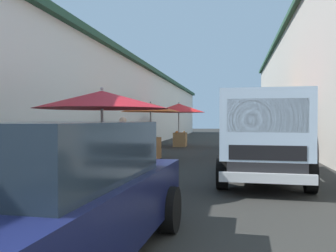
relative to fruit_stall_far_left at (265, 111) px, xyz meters
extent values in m
plane|color=#282826|center=(-3.07, 2.50, -1.92)|extent=(90.00, 90.00, 0.00)
cube|color=silver|center=(-0.82, 9.92, 0.25)|extent=(49.50, 7.00, 4.35)
cube|color=#284C38|center=(-0.82, 9.92, 2.55)|extent=(49.80, 7.50, 0.24)
cylinder|color=#9E9EA3|center=(0.01, -0.03, -0.75)|extent=(0.06, 0.06, 2.33)
cone|color=#D84C14|center=(0.01, -0.03, 0.21)|extent=(2.87, 2.87, 0.42)
sphere|color=#9E9EA3|center=(0.01, -0.03, 0.45)|extent=(0.07, 0.07, 0.07)
cube|color=brown|center=(-0.08, 0.19, -1.51)|extent=(0.95, 0.59, 0.81)
sphere|color=orange|center=(-0.04, 0.05, -1.01)|extent=(0.09, 0.09, 0.09)
sphere|color=orange|center=(-0.08, 0.24, -1.06)|extent=(0.09, 0.09, 0.09)
sphere|color=orange|center=(0.02, 0.12, -1.06)|extent=(0.09, 0.09, 0.09)
sphere|color=orange|center=(-0.29, 0.04, -1.06)|extent=(0.09, 0.09, 0.09)
sphere|color=orange|center=(-0.21, 0.13, -1.06)|extent=(0.09, 0.09, 0.09)
sphere|color=orange|center=(0.06, 0.26, -1.06)|extent=(0.09, 0.09, 0.09)
cylinder|color=#9E9EA3|center=(-5.33, 4.50, -0.88)|extent=(0.06, 0.06, 2.08)
cone|color=#D84C14|center=(-5.33, 4.50, 0.01)|extent=(2.18, 2.18, 0.31)
sphere|color=#9E9EA3|center=(-5.33, 4.50, 0.20)|extent=(0.07, 0.07, 0.07)
cube|color=olive|center=(-5.10, 4.57, -1.51)|extent=(0.93, 0.68, 0.81)
sphere|color=orange|center=(-4.92, 4.80, -1.07)|extent=(0.09, 0.09, 0.09)
sphere|color=orange|center=(-5.10, 4.75, -1.01)|extent=(0.09, 0.09, 0.09)
sphere|color=orange|center=(-5.13, 4.73, -1.07)|extent=(0.09, 0.09, 0.09)
sphere|color=orange|center=(-5.03, 4.58, -1.07)|extent=(0.09, 0.09, 0.09)
sphere|color=orange|center=(-5.02, 4.41, -1.07)|extent=(0.09, 0.09, 0.09)
cylinder|color=#9E9EA3|center=(-11.26, 4.09, -0.89)|extent=(0.06, 0.06, 2.06)
cone|color=red|center=(-11.26, 4.09, -0.04)|extent=(2.72, 2.72, 0.37)
sphere|color=#9E9EA3|center=(-11.26, 4.09, 0.19)|extent=(0.07, 0.07, 0.07)
cube|color=brown|center=(-11.35, 4.13, -1.53)|extent=(0.96, 0.74, 0.77)
sphere|color=orange|center=(-11.57, 3.97, -1.10)|extent=(0.09, 0.09, 0.09)
sphere|color=orange|center=(-11.61, 4.12, -1.10)|extent=(0.09, 0.09, 0.09)
sphere|color=orange|center=(-11.50, 4.27, -1.05)|extent=(0.09, 0.09, 0.09)
sphere|color=orange|center=(-11.68, 4.13, -1.10)|extent=(0.09, 0.09, 0.09)
sphere|color=orange|center=(-11.38, 4.28, -1.10)|extent=(0.09, 0.09, 0.09)
sphere|color=orange|center=(-11.38, 4.12, -1.10)|extent=(0.09, 0.09, 0.09)
cylinder|color=#9E9EA3|center=(-4.24, 0.63, -0.76)|extent=(0.06, 0.06, 2.31)
cone|color=red|center=(-4.24, 0.63, 0.21)|extent=(2.68, 2.68, 0.37)
sphere|color=#9E9EA3|center=(-4.24, 0.63, 0.43)|extent=(0.07, 0.07, 0.07)
cube|color=olive|center=(-4.12, 0.66, -1.50)|extent=(0.75, 0.73, 0.84)
sphere|color=orange|center=(-3.90, 0.61, -1.04)|extent=(0.09, 0.09, 0.09)
sphere|color=orange|center=(-4.09, 0.73, -1.04)|extent=(0.09, 0.09, 0.09)
sphere|color=orange|center=(-4.29, 0.49, -0.98)|extent=(0.09, 0.09, 0.09)
sphere|color=orange|center=(-4.12, 0.84, -1.04)|extent=(0.09, 0.09, 0.09)
cylinder|color=#9E9EA3|center=(1.35, 4.50, -0.73)|extent=(0.06, 0.06, 2.37)
cone|color=red|center=(1.35, 4.50, 0.21)|extent=(2.87, 2.87, 0.48)
sphere|color=#9E9EA3|center=(1.35, 4.50, 0.49)|extent=(0.07, 0.07, 0.07)
cube|color=#9E7547|center=(1.36, 4.43, -1.53)|extent=(0.90, 0.67, 0.77)
sphere|color=orange|center=(1.28, 4.57, -1.11)|extent=(0.09, 0.09, 0.09)
sphere|color=orange|center=(1.17, 4.61, -1.11)|extent=(0.09, 0.09, 0.09)
sphere|color=orange|center=(1.39, 4.21, -1.11)|extent=(0.09, 0.09, 0.09)
cube|color=#0F1438|center=(-14.89, 3.17, -1.35)|extent=(3.95, 1.84, 0.64)
cube|color=#19232D|center=(-15.04, 3.17, -0.75)|extent=(2.39, 1.59, 0.56)
cube|color=black|center=(-12.98, 3.11, -1.57)|extent=(0.15, 1.65, 0.20)
cube|color=silver|center=(-12.94, 3.69, -1.29)|extent=(0.07, 0.24, 0.14)
cube|color=silver|center=(-12.98, 2.52, -1.29)|extent=(0.07, 0.24, 0.14)
cylinder|color=black|center=(-13.54, 3.99, -1.62)|extent=(0.61, 0.22, 0.60)
cylinder|color=black|center=(-13.59, 2.27, -1.62)|extent=(0.61, 0.22, 0.60)
cube|color=black|center=(-8.93, 0.75, -1.42)|extent=(4.86, 1.67, 0.36)
cube|color=#ADC6E0|center=(-10.56, 0.82, -0.54)|extent=(1.61, 1.81, 1.40)
cube|color=#19232D|center=(-11.29, 0.85, -0.36)|extent=(0.12, 1.47, 0.63)
cube|color=#19232D|center=(-10.56, 0.82, -0.36)|extent=(1.12, 1.82, 0.45)
cube|color=black|center=(-11.30, 0.85, -1.06)|extent=(0.12, 1.40, 0.28)
cube|color=silver|center=(-11.38, 0.86, -1.52)|extent=(0.19, 1.75, 0.18)
cube|color=gray|center=(-8.15, -0.11, -0.99)|extent=(3.16, 0.20, 0.50)
cube|color=gray|center=(-8.07, 1.54, -0.99)|extent=(3.16, 0.20, 0.50)
cube|color=gray|center=(-6.56, 0.65, -0.99)|extent=(0.13, 1.65, 0.50)
cylinder|color=black|center=(-10.60, -0.05, -1.56)|extent=(0.73, 0.25, 0.72)
cylinder|color=black|center=(-10.52, 1.69, -1.56)|extent=(0.73, 0.25, 0.72)
cylinder|color=black|center=(-7.53, -0.18, -1.56)|extent=(0.73, 0.25, 0.72)
cylinder|color=black|center=(-7.45, 1.56, -1.56)|extent=(0.73, 0.25, 0.72)
cylinder|color=#665B4C|center=(-8.18, 4.65, -1.53)|extent=(0.14, 0.14, 0.77)
cylinder|color=#665B4C|center=(-8.03, 4.68, -1.53)|extent=(0.14, 0.14, 0.77)
cube|color=#33518C|center=(-8.11, 4.67, -0.86)|extent=(0.48, 0.29, 0.58)
sphere|color=tan|center=(-8.11, 4.67, -0.47)|extent=(0.21, 0.21, 0.21)
cylinder|color=#33518C|center=(-8.37, 4.61, -0.83)|extent=(0.08, 0.08, 0.52)
cylinder|color=#33518C|center=(-7.84, 4.73, -0.83)|extent=(0.08, 0.08, 0.52)
cylinder|color=black|center=(-1.77, 0.25, -1.70)|extent=(0.45, 0.18, 0.44)
cylinder|color=black|center=(-2.99, 0.50, -1.70)|extent=(0.45, 0.20, 0.44)
cube|color=black|center=(-2.43, 0.38, -1.65)|extent=(0.94, 0.45, 0.08)
ellipsoid|color=black|center=(-2.72, 0.44, -1.28)|extent=(0.60, 0.37, 0.20)
cube|color=black|center=(-1.82, 0.26, -1.25)|extent=(0.20, 0.34, 0.56)
cylinder|color=silver|center=(-1.88, 0.27, -1.15)|extent=(0.28, 0.11, 0.68)
cylinder|color=black|center=(-1.96, 0.29, -0.80)|extent=(0.55, 0.14, 0.04)
cylinder|color=red|center=(-3.47, -0.75, -1.50)|extent=(0.30, 0.30, 0.03)
cylinder|color=red|center=(-3.36, -0.75, -1.71)|extent=(0.04, 0.04, 0.42)
cylinder|color=red|center=(-3.47, -0.64, -1.71)|extent=(0.04, 0.04, 0.42)
cylinder|color=red|center=(-3.59, -0.75, -1.71)|extent=(0.04, 0.04, 0.42)
cylinder|color=red|center=(-3.47, -0.87, -1.71)|extent=(0.04, 0.04, 0.42)
camera|label=1|loc=(-18.19, 1.43, -0.45)|focal=38.45mm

